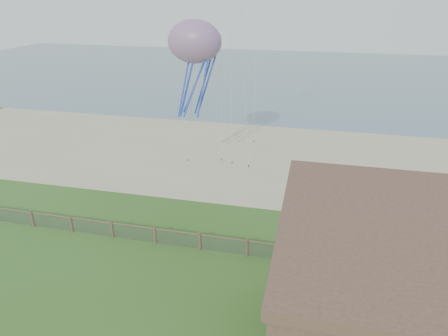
{
  "coord_description": "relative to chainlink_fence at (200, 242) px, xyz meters",
  "views": [
    {
      "loc": [
        6.2,
        -14.07,
        14.93
      ],
      "look_at": [
        1.08,
        8.0,
        4.88
      ],
      "focal_mm": 32.0,
      "sensor_mm": 36.0,
      "label": 1
    }
  ],
  "objects": [
    {
      "name": "sand_beach",
      "position": [
        0.0,
        16.0,
        -0.55
      ],
      "size": [
        72.0,
        20.0,
        0.02
      ],
      "primitive_type": "cube",
      "color": "tan",
      "rests_on": "ground"
    },
    {
      "name": "chainlink_fence",
      "position": [
        0.0,
        0.0,
        0.0
      ],
      "size": [
        36.2,
        0.2,
        1.25
      ],
      "primitive_type": null,
      "color": "#4A3B29",
      "rests_on": "ground"
    },
    {
      "name": "motel_deck",
      "position": [
        13.0,
        -1.0,
        -0.3
      ],
      "size": [
        15.0,
        2.0,
        0.5
      ],
      "primitive_type": "cube",
      "color": "brown",
      "rests_on": "ground"
    },
    {
      "name": "picnic_table",
      "position": [
        5.97,
        -5.27,
        -0.19
      ],
      "size": [
        1.87,
        1.52,
        0.71
      ],
      "primitive_type": null,
      "rotation": [
        0.0,
        0.0,
        0.15
      ],
      "color": "brown",
      "rests_on": "ground"
    },
    {
      "name": "octopus_kite",
      "position": [
        -3.21,
        10.5,
        8.79
      ],
      "size": [
        4.26,
        3.3,
        8.01
      ],
      "primitive_type": null,
      "rotation": [
        0.0,
        0.0,
        0.15
      ],
      "color": "#F75C27"
    },
    {
      "name": "ground",
      "position": [
        0.0,
        -6.0,
        -0.55
      ],
      "size": [
        160.0,
        160.0,
        0.0
      ],
      "primitive_type": "plane",
      "color": "#32541D",
      "rests_on": "ground"
    },
    {
      "name": "ocean",
      "position": [
        0.0,
        60.0,
        -0.55
      ],
      "size": [
        160.0,
        68.0,
        0.02
      ],
      "primitive_type": "cube",
      "color": "slate",
      "rests_on": "ground"
    }
  ]
}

